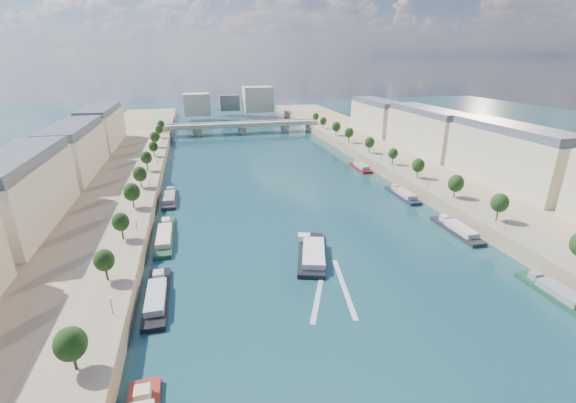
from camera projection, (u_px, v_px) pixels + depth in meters
ground at (288, 198)px, 153.19m from camera, size 700.00×700.00×0.00m
quay_left at (91, 208)px, 136.44m from camera, size 44.00×520.00×5.00m
quay_right at (447, 180)px, 168.17m from camera, size 44.00×520.00×5.00m
pave_left at (134, 198)px, 138.84m from camera, size 14.00×520.00×0.10m
pave_right at (417, 176)px, 163.96m from camera, size 14.00×520.00×0.10m
trees_left at (139, 182)px, 139.18m from camera, size 4.80×268.80×8.26m
trees_right at (403, 159)px, 170.69m from camera, size 4.80×268.80×8.26m
lamps_left at (144, 199)px, 129.78m from camera, size 0.36×200.36×4.28m
lamps_right at (403, 168)px, 166.55m from camera, size 0.36×200.36×4.28m
buildings_left at (52, 164)px, 139.54m from camera, size 16.00×226.00×23.20m
buildings_right at (461, 141)px, 177.00m from camera, size 16.00×226.00×23.20m
skyline at (234, 101)px, 348.20m from camera, size 79.00×42.00×22.00m
bridge at (242, 126)px, 279.98m from camera, size 112.00×12.00×8.15m
tour_barge at (312, 253)px, 108.69m from camera, size 14.28×26.28×3.61m
wake at (332, 288)px, 93.86m from camera, size 15.07×25.82×0.04m
moored_barges_left at (158, 292)px, 90.95m from camera, size 5.00×157.59×3.60m
moored_barges_right at (460, 232)px, 121.98m from camera, size 5.00×165.36×3.60m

